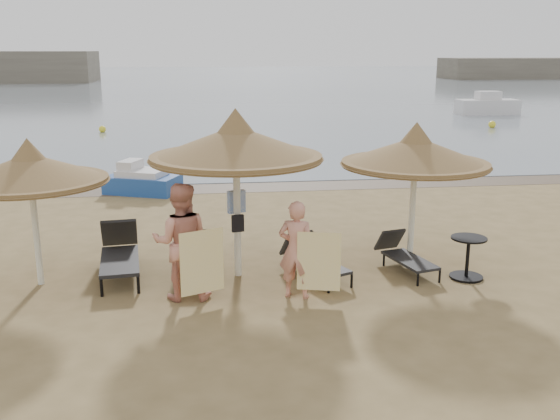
% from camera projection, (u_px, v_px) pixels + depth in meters
% --- Properties ---
extents(ground, '(160.00, 160.00, 0.00)m').
position_uv_depth(ground, '(263.00, 304.00, 10.69)').
color(ground, olive).
rests_on(ground, ground).
extents(sea, '(200.00, 140.00, 0.03)m').
position_uv_depth(sea, '(207.00, 80.00, 87.54)').
color(sea, slate).
rests_on(sea, ground).
extents(wet_sand_strip, '(200.00, 1.60, 0.01)m').
position_uv_depth(wet_sand_strip, '(234.00, 187.00, 19.72)').
color(wet_sand_strip, brown).
rests_on(wet_sand_strip, ground).
extents(far_shore, '(150.00, 54.80, 12.00)m').
position_uv_depth(far_shore, '(14.00, 60.00, 81.70)').
color(far_shore, '#6E6757').
rests_on(far_shore, ground).
extents(palapa_left, '(2.75, 2.75, 2.73)m').
position_uv_depth(palapa_left, '(30.00, 169.00, 11.07)').
color(palapa_left, silver).
rests_on(palapa_left, ground).
extents(palapa_center, '(3.24, 3.24, 3.21)m').
position_uv_depth(palapa_center, '(236.00, 144.00, 11.43)').
color(palapa_center, silver).
rests_on(palapa_center, ground).
extents(palapa_right, '(2.92, 2.92, 2.89)m').
position_uv_depth(palapa_right, '(415.00, 152.00, 12.10)').
color(palapa_right, silver).
rests_on(palapa_right, ground).
extents(lounger_far_left, '(0.93, 2.18, 0.94)m').
position_uv_depth(lounger_far_left, '(120.00, 253.00, 12.06)').
color(lounger_far_left, black).
rests_on(lounger_far_left, ground).
extents(lounger_near_left, '(0.65, 1.80, 0.80)m').
position_uv_depth(lounger_near_left, '(193.00, 258.00, 11.96)').
color(lounger_near_left, black).
rests_on(lounger_near_left, ground).
extents(lounger_near_right, '(1.20, 1.79, 0.76)m').
position_uv_depth(lounger_near_right, '(312.00, 258.00, 11.99)').
color(lounger_near_right, black).
rests_on(lounger_near_right, ground).
extents(lounger_far_right, '(0.91, 1.68, 0.72)m').
position_uv_depth(lounger_far_right, '(404.00, 254.00, 12.29)').
color(lounger_far_right, black).
rests_on(lounger_far_right, ground).
extents(side_table, '(0.67, 0.67, 0.81)m').
position_uv_depth(side_table, '(467.00, 259.00, 11.82)').
color(side_table, black).
rests_on(side_table, ground).
extents(person_left, '(1.14, 0.78, 2.39)m').
position_uv_depth(person_left, '(181.00, 233.00, 10.67)').
color(person_left, tan).
rests_on(person_left, ground).
extents(person_right, '(1.08, 0.90, 2.02)m').
position_uv_depth(person_right, '(296.00, 242.00, 10.77)').
color(person_right, tan).
rests_on(person_right, ground).
extents(towel_left, '(0.74, 0.34, 1.11)m').
position_uv_depth(towel_left, '(202.00, 262.00, 10.48)').
color(towel_left, yellow).
rests_on(towel_left, ground).
extents(towel_right, '(0.73, 0.20, 1.05)m').
position_uv_depth(towel_right, '(319.00, 262.00, 10.64)').
color(towel_right, yellow).
rests_on(towel_right, ground).
extents(bag_patterned, '(0.36, 0.24, 0.43)m').
position_uv_depth(bag_patterned, '(236.00, 202.00, 11.88)').
color(bag_patterned, white).
rests_on(bag_patterned, ground).
extents(bag_dark, '(0.24, 0.12, 0.32)m').
position_uv_depth(bag_dark, '(238.00, 223.00, 11.64)').
color(bag_dark, black).
rests_on(bag_dark, ground).
extents(pedal_boat, '(2.42, 1.94, 0.98)m').
position_uv_depth(pedal_boat, '(142.00, 181.00, 18.93)').
color(pedal_boat, '#1E4795').
rests_on(pedal_boat, ground).
extents(buoy_left, '(0.37, 0.37, 0.37)m').
position_uv_depth(buoy_left, '(102.00, 129.00, 32.61)').
color(buoy_left, yellow).
rests_on(buoy_left, ground).
extents(buoy_right, '(0.40, 0.40, 0.40)m').
position_uv_depth(buoy_right, '(492.00, 125.00, 34.52)').
color(buoy_right, yellow).
rests_on(buoy_right, ground).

